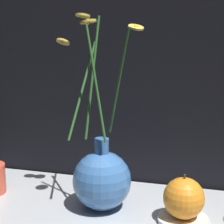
% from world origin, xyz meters
% --- Properties ---
extents(ground_plane, '(6.00, 6.00, 0.00)m').
position_xyz_m(ground_plane, '(0.00, 0.00, 0.00)').
color(ground_plane, black).
extents(shelf, '(0.81, 0.35, 0.01)m').
position_xyz_m(shelf, '(0.00, 0.00, 0.01)').
color(shelf, '#B2B7BC').
rests_on(shelf, ground_plane).
extents(vase_with_flowers, '(0.19, 0.14, 0.40)m').
position_xyz_m(vase_with_flowers, '(-0.04, 0.02, 0.08)').
color(vase_with_flowers, '#3F72B7').
rests_on(vase_with_flowers, shelf).
extents(saucer_plate, '(0.10, 0.10, 0.01)m').
position_xyz_m(saucer_plate, '(0.13, -0.00, 0.02)').
color(saucer_plate, white).
rests_on(saucer_plate, shelf).
extents(orange_fruit, '(0.08, 0.08, 0.09)m').
position_xyz_m(orange_fruit, '(0.13, -0.00, 0.06)').
color(orange_fruit, orange).
rests_on(orange_fruit, saucer_plate).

